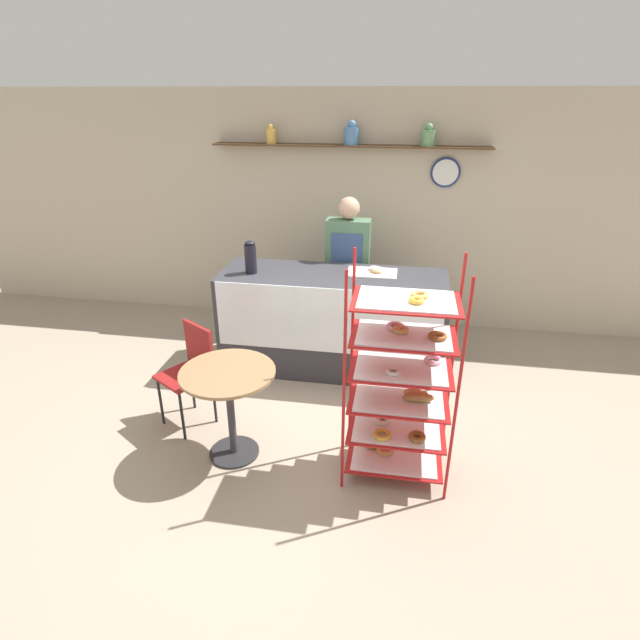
{
  "coord_description": "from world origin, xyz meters",
  "views": [
    {
      "loc": [
        0.65,
        -3.42,
        2.64
      ],
      "look_at": [
        0.0,
        0.4,
        0.87
      ],
      "focal_mm": 28.0,
      "sensor_mm": 36.0,
      "label": 1
    }
  ],
  "objects_px": {
    "cafe_table": "(229,393)",
    "cafe_chair": "(192,365)",
    "donut_tray_counter": "(374,271)",
    "pastry_rack": "(401,385)",
    "person_worker": "(347,267)",
    "coffee_carafe": "(251,257)"
  },
  "relations": [
    {
      "from": "cafe_table",
      "to": "donut_tray_counter",
      "type": "xyz_separation_m",
      "value": [
        0.96,
        1.65,
        0.46
      ]
    },
    {
      "from": "pastry_rack",
      "to": "donut_tray_counter",
      "type": "bearing_deg",
      "value": 100.84
    },
    {
      "from": "pastry_rack",
      "to": "donut_tray_counter",
      "type": "relative_size",
      "value": 3.44
    },
    {
      "from": "person_worker",
      "to": "coffee_carafe",
      "type": "bearing_deg",
      "value": -143.3
    },
    {
      "from": "cafe_table",
      "to": "cafe_chair",
      "type": "relative_size",
      "value": 0.86
    },
    {
      "from": "pastry_rack",
      "to": "cafe_chair",
      "type": "xyz_separation_m",
      "value": [
        -1.74,
        0.39,
        -0.22
      ]
    },
    {
      "from": "cafe_table",
      "to": "person_worker",
      "type": "bearing_deg",
      "value": 72.94
    },
    {
      "from": "cafe_table",
      "to": "cafe_chair",
      "type": "distance_m",
      "value": 0.62
    },
    {
      "from": "donut_tray_counter",
      "to": "coffee_carafe",
      "type": "bearing_deg",
      "value": -170.39
    },
    {
      "from": "pastry_rack",
      "to": "donut_tray_counter",
      "type": "distance_m",
      "value": 1.69
    },
    {
      "from": "person_worker",
      "to": "cafe_chair",
      "type": "height_order",
      "value": "person_worker"
    },
    {
      "from": "cafe_chair",
      "to": "donut_tray_counter",
      "type": "xyz_separation_m",
      "value": [
        1.43,
        1.25,
        0.49
      ]
    },
    {
      "from": "person_worker",
      "to": "coffee_carafe",
      "type": "distance_m",
      "value": 1.13
    },
    {
      "from": "person_worker",
      "to": "cafe_table",
      "type": "xyz_separation_m",
      "value": [
        -0.64,
        -2.1,
        -0.34
      ]
    },
    {
      "from": "coffee_carafe",
      "to": "donut_tray_counter",
      "type": "height_order",
      "value": "coffee_carafe"
    },
    {
      "from": "cafe_chair",
      "to": "donut_tray_counter",
      "type": "bearing_deg",
      "value": 73.62
    },
    {
      "from": "cafe_table",
      "to": "cafe_chair",
      "type": "xyz_separation_m",
      "value": [
        -0.47,
        0.4,
        -0.03
      ]
    },
    {
      "from": "pastry_rack",
      "to": "person_worker",
      "type": "relative_size",
      "value": 1.01
    },
    {
      "from": "pastry_rack",
      "to": "cafe_table",
      "type": "distance_m",
      "value": 1.29
    },
    {
      "from": "cafe_table",
      "to": "coffee_carafe",
      "type": "relative_size",
      "value": 2.34
    },
    {
      "from": "person_worker",
      "to": "cafe_table",
      "type": "distance_m",
      "value": 2.22
    },
    {
      "from": "cafe_table",
      "to": "donut_tray_counter",
      "type": "height_order",
      "value": "donut_tray_counter"
    }
  ]
}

